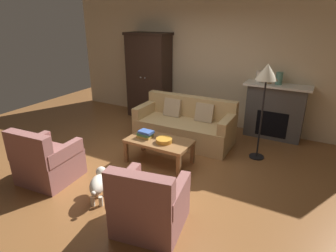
# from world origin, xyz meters

# --- Properties ---
(ground_plane) EXTENTS (9.60, 9.60, 0.00)m
(ground_plane) POSITION_xyz_m (0.00, 0.00, 0.00)
(ground_plane) COLOR brown
(back_wall) EXTENTS (7.20, 0.10, 2.80)m
(back_wall) POSITION_xyz_m (0.00, 2.55, 1.40)
(back_wall) COLOR beige
(back_wall) RESTS_ON ground
(fireplace) EXTENTS (1.26, 0.48, 1.12)m
(fireplace) POSITION_xyz_m (1.55, 2.30, 0.57)
(fireplace) COLOR #4C4947
(fireplace) RESTS_ON ground
(armoire) EXTENTS (1.06, 0.57, 2.01)m
(armoire) POSITION_xyz_m (-1.40, 2.22, 1.01)
(armoire) COLOR black
(armoire) RESTS_ON ground
(couch) EXTENTS (1.94, 0.89, 0.86)m
(couch) POSITION_xyz_m (0.04, 1.26, 0.32)
(couch) COLOR tan
(couch) RESTS_ON ground
(coffee_table) EXTENTS (1.10, 0.60, 0.42)m
(coffee_table) POSITION_xyz_m (0.06, 0.22, 0.37)
(coffee_table) COLOR olive
(coffee_table) RESTS_ON ground
(fruit_bowl) EXTENTS (0.27, 0.27, 0.07)m
(fruit_bowl) POSITION_xyz_m (0.18, 0.18, 0.45)
(fruit_bowl) COLOR orange
(fruit_bowl) RESTS_ON coffee_table
(book_stack) EXTENTS (0.27, 0.19, 0.12)m
(book_stack) POSITION_xyz_m (-0.20, 0.20, 0.48)
(book_stack) COLOR gold
(book_stack) RESTS_ON coffee_table
(mantel_vase_cream) EXTENTS (0.13, 0.13, 0.23)m
(mantel_vase_cream) POSITION_xyz_m (1.17, 2.28, 1.24)
(mantel_vase_cream) COLOR beige
(mantel_vase_cream) RESTS_ON fireplace
(mantel_vase_bronze) EXTENTS (0.10, 0.10, 0.20)m
(mantel_vase_bronze) POSITION_xyz_m (1.37, 2.28, 1.22)
(mantel_vase_bronze) COLOR olive
(mantel_vase_bronze) RESTS_ON fireplace
(mantel_vase_jade) EXTENTS (0.13, 0.13, 0.24)m
(mantel_vase_jade) POSITION_xyz_m (1.55, 2.28, 1.24)
(mantel_vase_jade) COLOR slate
(mantel_vase_jade) RESTS_ON fireplace
(armchair_near_left) EXTENTS (0.84, 0.83, 0.88)m
(armchair_near_left) POSITION_xyz_m (-1.14, -1.10, 0.32)
(armchair_near_left) COLOR #935B56
(armchair_near_left) RESTS_ON ground
(armchair_near_right) EXTENTS (0.89, 0.89, 0.88)m
(armchair_near_right) POSITION_xyz_m (0.79, -1.24, 0.32)
(armchair_near_right) COLOR #935B56
(armchair_near_right) RESTS_ON ground
(floor_lamp) EXTENTS (0.36, 0.36, 1.67)m
(floor_lamp) POSITION_xyz_m (1.50, 1.22, 1.44)
(floor_lamp) COLOR black
(floor_lamp) RESTS_ON ground
(dog) EXTENTS (0.38, 0.52, 0.39)m
(dog) POSITION_xyz_m (-0.13, -1.10, 0.25)
(dog) COLOR beige
(dog) RESTS_ON ground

